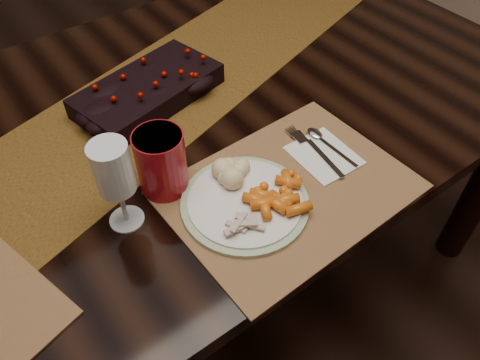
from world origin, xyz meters
TOP-DOWN VIEW (x-y plane):
  - floor at (0.00, 0.00)m, footprint 5.00×5.00m
  - dining_table at (0.00, 0.00)m, footprint 1.80×1.00m
  - table_runner at (0.05, 0.09)m, footprint 1.68×0.81m
  - centerpiece at (-0.03, 0.07)m, footprint 0.36×0.24m
  - placemat_main at (0.05, -0.33)m, footprint 0.47×0.35m
  - dinner_plate at (-0.04, -0.32)m, footprint 0.29×0.29m
  - baby_carrots at (0.01, -0.36)m, footprint 0.15×0.13m
  - mashed_potatoes at (-0.02, -0.26)m, footprint 0.09×0.09m
  - turkey_shreds at (-0.08, -0.36)m, footprint 0.09×0.08m
  - napkin at (0.17, -0.31)m, footprint 0.12×0.14m
  - fork at (0.16, -0.30)m, footprint 0.05×0.16m
  - spoon at (0.19, -0.30)m, footprint 0.03×0.13m
  - red_cup at (-0.14, -0.19)m, footprint 0.12×0.12m
  - wine_glass at (-0.24, -0.22)m, footprint 0.08×0.08m

SIDE VIEW (x-z plane):
  - floor at x=0.00m, z-range 0.00..0.00m
  - dining_table at x=0.00m, z-range 0.00..0.75m
  - table_runner at x=0.05m, z-range 0.75..0.75m
  - placemat_main at x=0.05m, z-range 0.75..0.75m
  - napkin at x=0.17m, z-range 0.75..0.76m
  - dinner_plate at x=-0.04m, z-range 0.75..0.77m
  - spoon at x=0.19m, z-range 0.76..0.76m
  - fork at x=0.16m, z-range 0.76..0.76m
  - turkey_shreds at x=-0.08m, z-range 0.77..0.79m
  - baby_carrots at x=0.01m, z-range 0.77..0.79m
  - centerpiece at x=-0.03m, z-range 0.75..0.82m
  - mashed_potatoes at x=-0.02m, z-range 0.77..0.81m
  - red_cup at x=-0.14m, z-range 0.75..0.88m
  - wine_glass at x=-0.24m, z-range 0.75..0.93m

